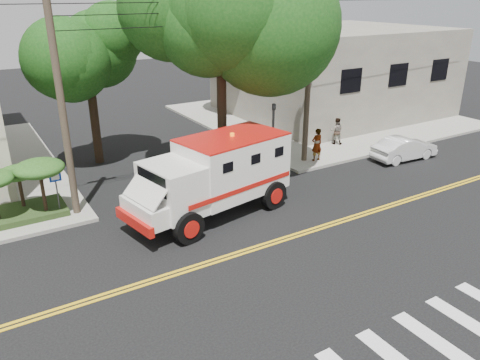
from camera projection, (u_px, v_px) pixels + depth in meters
ground at (274, 242)px, 17.04m from camera, size 100.00×100.00×0.00m
sidewalk_ne at (319, 115)px, 34.22m from camera, size 17.00×17.00×0.15m
building_right at (333, 70)px, 34.18m from camera, size 14.00×12.00×6.00m
utility_pole_left at (62, 107)px, 17.41m from camera, size 0.28×0.28×9.00m
utility_pole_right at (308, 78)px, 23.31m from camera, size 0.28×0.28×9.00m
tree_main at (233, 24)px, 20.20m from camera, size 6.08×5.70×9.85m
tree_left at (94, 52)px, 22.94m from camera, size 4.48×4.20×7.70m
tree_right at (249, 30)px, 31.52m from camera, size 4.80×4.50×8.20m
traffic_signal at (273, 132)px, 22.48m from camera, size 0.15×0.18×3.60m
accessibility_sign at (56, 186)px, 18.43m from camera, size 0.45×0.10×2.02m
palm_planter at (20, 182)px, 18.09m from camera, size 3.52×2.63×2.36m
armored_truck at (216, 173)px, 18.63m from camera, size 7.21×3.79×3.13m
parked_sedan at (404, 148)px, 25.24m from camera, size 3.85×1.54×1.25m
pedestrian_a at (317, 145)px, 24.56m from camera, size 0.65×0.45×1.75m
pedestrian_b at (336, 131)px, 27.29m from camera, size 0.96×0.94×1.56m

